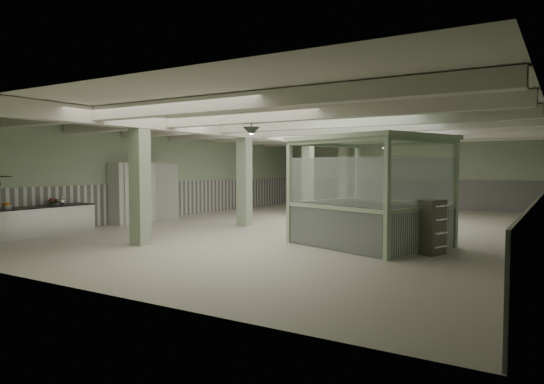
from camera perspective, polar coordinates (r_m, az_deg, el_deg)
The scene contains 29 objects.
floor at distance 17.25m, azimuth 5.52°, elevation -4.16°, with size 20.00×20.00×0.00m, color beige.
ceiling at distance 17.17m, azimuth 5.58°, elevation 7.85°, with size 14.00×20.00×0.02m, color silver.
wall_back at distance 26.47m, azimuth 15.06°, elevation 2.15°, with size 14.00×0.02×3.60m, color #A7BC96.
wall_front at distance 9.23m, azimuth -22.74°, elevation 0.63°, with size 14.00×0.02×3.60m, color #A7BC96.
wall_left at distance 21.13m, azimuth -11.79°, elevation 2.00°, with size 0.02×20.00×3.60m, color #A7BC96.
wainscot_left at distance 21.16m, azimuth -11.71°, elevation -0.84°, with size 0.05×19.90×1.50m, color silver.
wainscot_back at distance 26.48m, azimuth 15.02°, elevation -0.12°, with size 13.90×0.05×1.50m, color silver.
girder at distance 18.38m, azimuth -1.50°, elevation 6.85°, with size 0.45×19.90×0.40m, color silver.
beam_a at distance 10.95m, azimuth -12.09°, elevation 9.63°, with size 13.90×0.35×0.32m, color silver.
beam_b at distance 12.87m, azimuth -4.31°, elevation 8.68°, with size 13.90×0.35×0.32m, color silver.
beam_c at distance 14.96m, azimuth 1.35°, elevation 7.89°, with size 13.90×0.35×0.32m, color silver.
beam_d at distance 17.16m, azimuth 5.58°, elevation 7.25°, with size 13.90×0.35×0.32m, color silver.
beam_e at distance 19.43m, azimuth 8.82°, elevation 6.73°, with size 13.90×0.35×0.32m, color silver.
beam_f at distance 21.76m, azimuth 11.37°, elevation 6.30°, with size 13.90×0.35×0.32m, color silver.
beam_g at distance 24.11m, azimuth 13.43°, elevation 5.95°, with size 13.90×0.35×0.32m, color silver.
column_a at distance 13.71m, azimuth -15.28°, elevation 1.46°, with size 0.42×0.42×3.60m, color #9EB28F.
column_b at distance 17.52m, azimuth -3.28°, elevation 1.87°, with size 0.42×0.42×3.60m, color #9EB28F.
column_c at distance 21.81m, azimuth 4.23°, elevation 2.09°, with size 0.42×0.42×3.60m, color #9EB28F.
column_d at distance 25.43m, azimuth 8.37°, elevation 2.19°, with size 0.42×0.42×3.60m, color #9EB28F.
pendant_front at distance 12.55m, azimuth -2.44°, elevation 7.14°, with size 0.44×0.44×0.22m, color #2A392B.
pendant_mid at distance 17.38m, azimuth 7.78°, elevation 5.96°, with size 0.44×0.44×0.22m, color #2A392B.
pendant_back at distance 22.04m, azimuth 13.04°, elevation 5.28°, with size 0.44×0.44×0.22m, color #2A392B.
prep_counter at distance 16.43m, azimuth -27.52°, elevation -3.22°, with size 0.84×4.81×0.91m.
pitcher_near at distance 16.99m, azimuth -23.51°, elevation -0.95°, with size 0.20×0.23×0.29m, color silver, non-canonical shape.
veg_colander at distance 17.07m, azimuth -24.19°, elevation -1.10°, with size 0.45×0.45×0.20m, color #414146, non-canonical shape.
orange_bowl at distance 16.29m, azimuth -28.75°, elevation -1.57°, with size 0.28×0.28×0.10m, color #B2B2B7.
walkin_cooler at distance 19.41m, azimuth -15.19°, elevation 0.10°, with size 1.20×2.61×2.40m.
guard_booth at distance 13.45m, azimuth 11.43°, elevation 2.15°, with size 4.50×4.16×2.96m.
filing_cabinet at distance 12.48m, azimuth 18.29°, elevation -3.94°, with size 0.43×0.62×1.34m, color #5D5C4D.
Camera 1 is at (7.48, -15.39, 2.14)m, focal length 32.00 mm.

